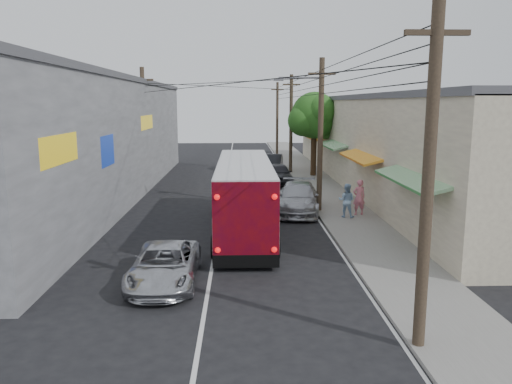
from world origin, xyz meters
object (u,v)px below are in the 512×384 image
coach_bus (244,195)px  parked_suv (298,198)px  parked_car_mid (279,173)px  pedestrian_near (359,197)px  pedestrian_far (347,200)px  parked_car_far (273,163)px  jeepney (165,265)px

coach_bus → parked_suv: coach_bus is taller
parked_car_mid → pedestrian_near: (3.24, -10.94, 0.30)m
coach_bus → pedestrian_far: (5.10, 2.20, -0.69)m
parked_car_far → jeepney: bearing=-93.2°
pedestrian_near → pedestrian_far: pedestrian_near is taller
coach_bus → pedestrian_far: coach_bus is taller
jeepney → pedestrian_far: (7.72, 8.75, 0.34)m
jeepney → pedestrian_near: size_ratio=2.47×
pedestrian_near → parked_car_mid: bearing=-84.0°
jeepney → pedestrian_near: pedestrian_near is taller
coach_bus → parked_car_far: size_ratio=2.54×
parked_car_far → pedestrian_near: 17.65m
coach_bus → pedestrian_far: bearing=23.3°
parked_car_mid → pedestrian_far: pedestrian_far is taller
parked_suv → parked_car_mid: 9.75m
parked_suv → pedestrian_far: 2.80m
parked_suv → pedestrian_near: (2.96, -1.19, 0.25)m
parked_car_mid → parked_car_far: bearing=85.5°
parked_car_mid → pedestrian_far: 11.72m
coach_bus → parked_car_far: coach_bus is taller
coach_bus → jeepney: (-2.62, -6.54, -1.04)m
parked_suv → pedestrian_near: bearing=-14.0°
pedestrian_far → pedestrian_near: bearing=-123.2°
jeepney → parked_suv: size_ratio=0.84×
parked_car_far → pedestrian_near: size_ratio=2.41×
coach_bus → pedestrian_near: bearing=24.9°
coach_bus → pedestrian_near: size_ratio=6.14×
parked_car_far → pedestrian_far: (2.50, -17.86, 0.24)m
pedestrian_far → parked_car_mid: bearing=-55.3°
pedestrian_near → parked_car_far: bearing=-89.9°
jeepney → pedestrian_near: 12.55m
parked_suv → parked_car_far: parked_suv is taller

